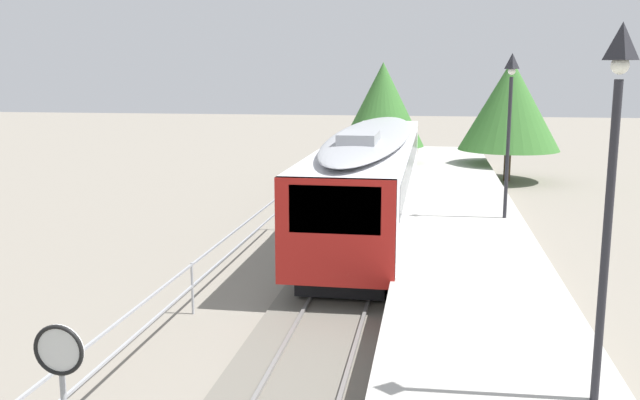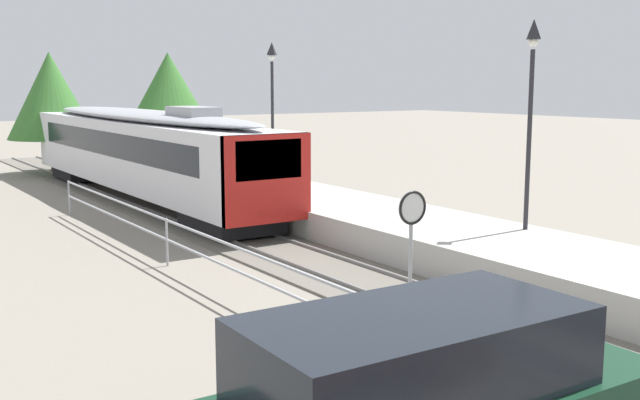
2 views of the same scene
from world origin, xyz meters
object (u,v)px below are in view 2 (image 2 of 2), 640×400
object	(u,v)px
commuter_train	(142,148)
platform_lamp_mid_platform	(531,85)
speed_limit_sign	(412,229)
platform_lamp_far_end	(272,84)

from	to	relation	value
commuter_train	platform_lamp_mid_platform	world-z (taller)	platform_lamp_mid_platform
speed_limit_sign	commuter_train	bearing A→B (deg)	84.01
speed_limit_sign	platform_lamp_mid_platform	bearing A→B (deg)	25.20
commuter_train	speed_limit_sign	distance (m)	18.54
commuter_train	platform_lamp_mid_platform	bearing A→B (deg)	-73.37
commuter_train	speed_limit_sign	xyz separation A→B (m)	(-1.93, -18.44, -0.02)
platform_lamp_far_end	platform_lamp_mid_platform	bearing A→B (deg)	-90.00
platform_lamp_mid_platform	platform_lamp_far_end	size ratio (longest dim) A/B	1.00
commuter_train	platform_lamp_mid_platform	size ratio (longest dim) A/B	3.79
commuter_train	platform_lamp_mid_platform	distance (m)	16.23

